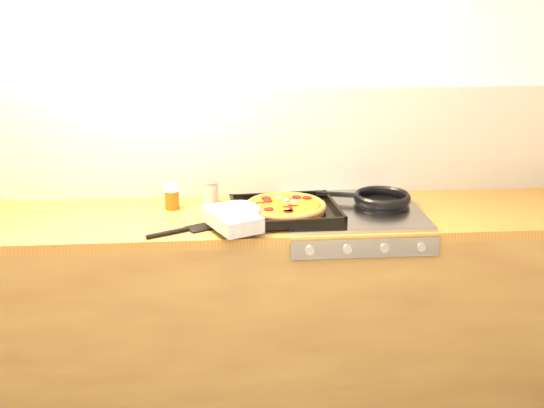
{
  "coord_description": "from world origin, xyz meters",
  "views": [
    {
      "loc": [
        -0.13,
        -1.69,
        1.86
      ],
      "look_at": [
        0.1,
        1.08,
        0.95
      ],
      "focal_mm": 45.0,
      "sensor_mm": 36.0,
      "label": 1
    }
  ],
  "objects": [
    {
      "name": "counter_run",
      "position": [
        0.0,
        1.1,
        0.45
      ],
      "size": [
        3.2,
        0.62,
        0.9
      ],
      "color": "olive",
      "rests_on": "ground"
    },
    {
      "name": "black_spatula",
      "position": [
        -0.28,
        0.89,
        0.91
      ],
      "size": [
        0.27,
        0.18,
        0.02
      ],
      "color": "black",
      "rests_on": "counter_run"
    },
    {
      "name": "pizza_on_tray",
      "position": [
        0.09,
        1.01,
        0.95
      ],
      "size": [
        0.59,
        0.54,
        0.08
      ],
      "color": "black",
      "rests_on": "stovetop"
    },
    {
      "name": "frying_pan",
      "position": [
        0.59,
        1.15,
        0.94
      ],
      "size": [
        0.44,
        0.32,
        0.04
      ],
      "color": "black",
      "rests_on": "stovetop"
    },
    {
      "name": "wooden_spoon",
      "position": [
        0.11,
        1.33,
        0.91
      ],
      "size": [
        0.3,
        0.05,
        0.02
      ],
      "color": "#B3844C",
      "rests_on": "counter_run"
    },
    {
      "name": "room_shell",
      "position": [
        0.0,
        1.39,
        1.15
      ],
      "size": [
        3.2,
        3.2,
        3.2
      ],
      "color": "white",
      "rests_on": "ground"
    },
    {
      "name": "stovetop",
      "position": [
        0.45,
        1.1,
        0.91
      ],
      "size": [
        0.6,
        0.56,
        0.02
      ],
      "primitive_type": "cube",
      "color": "#95959A",
      "rests_on": "counter_run"
    },
    {
      "name": "juice_glass",
      "position": [
        -0.33,
        1.2,
        0.96
      ],
      "size": [
        0.08,
        0.08,
        0.11
      ],
      "color": "#C93C0B",
      "rests_on": "counter_run"
    },
    {
      "name": "tomato_can",
      "position": [
        -0.17,
        1.26,
        0.95
      ],
      "size": [
        0.08,
        0.08,
        0.1
      ],
      "color": "#AC0D0E",
      "rests_on": "counter_run"
    }
  ]
}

